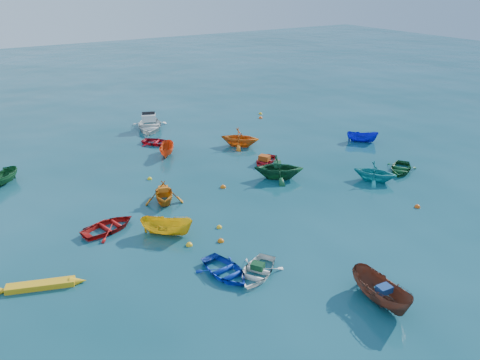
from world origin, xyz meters
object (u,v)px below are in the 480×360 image
dinghy_blue_sw (225,274)px  dinghy_white_near (257,275)px  kayak_yellow (41,288)px  motorboat_white (150,129)px

dinghy_blue_sw → dinghy_white_near: dinghy_blue_sw is taller
kayak_yellow → motorboat_white: bearing=-14.4°
dinghy_white_near → motorboat_white: motorboat_white is taller
dinghy_blue_sw → kayak_yellow: size_ratio=0.80×
motorboat_white → dinghy_blue_sw: bearing=-81.3°
dinghy_white_near → dinghy_blue_sw: bearing=-158.3°
dinghy_blue_sw → motorboat_white: motorboat_white is taller
dinghy_blue_sw → kayak_yellow: (-7.55, 3.44, 0.00)m
motorboat_white → dinghy_white_near: bearing=-78.0°
dinghy_blue_sw → dinghy_white_near: (1.23, -0.82, 0.00)m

